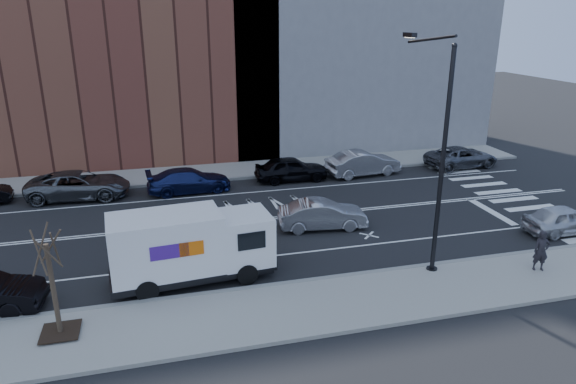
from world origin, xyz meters
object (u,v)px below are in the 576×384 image
fedex_van (190,245)px  pedestrian (541,251)px  driving_sedan (322,215)px  near_parked_front (564,219)px

fedex_van → pedestrian: fedex_van is taller
fedex_van → driving_sedan: fedex_van is taller
fedex_van → near_parked_front: size_ratio=1.61×
fedex_van → pedestrian: 14.02m
driving_sedan → near_parked_front: size_ratio=1.07×
fedex_van → driving_sedan: size_ratio=1.50×
pedestrian → driving_sedan: bearing=153.5°
near_parked_front → pedestrian: (-4.02, -3.20, 0.31)m
near_parked_front → pedestrian: bearing=128.3°
fedex_van → near_parked_front: (17.71, 0.26, -0.83)m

